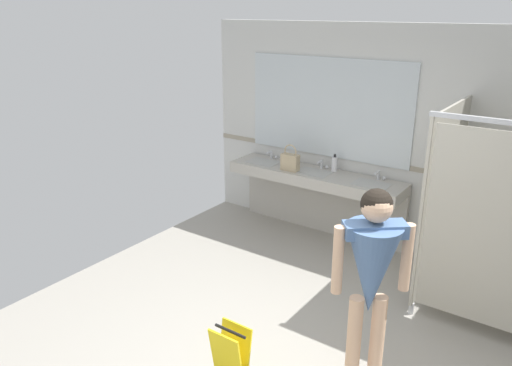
# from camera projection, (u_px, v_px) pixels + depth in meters

# --- Properties ---
(wall_back) EXTENTS (5.84, 0.12, 2.67)m
(wall_back) POSITION_uv_depth(u_px,v_px,m) (426.00, 145.00, 5.72)
(wall_back) COLOR silver
(wall_back) RESTS_ON ground_plane
(wall_back_tile_band) EXTENTS (5.84, 0.01, 0.06)m
(wall_back_tile_band) POSITION_uv_depth(u_px,v_px,m) (421.00, 170.00, 5.76)
(wall_back_tile_band) COLOR #9E937F
(wall_back_tile_band) RESTS_ON wall_back
(vanity_counter) EXTENTS (2.30, 0.53, 0.99)m
(vanity_counter) POSITION_uv_depth(u_px,v_px,m) (317.00, 188.00, 6.42)
(vanity_counter) COLOR #B2ADA3
(vanity_counter) RESTS_ON ground_plane
(mirror_panel) EXTENTS (2.20, 0.02, 1.23)m
(mirror_panel) POSITION_uv_depth(u_px,v_px,m) (328.00, 108.00, 6.23)
(mirror_panel) COLOR silver
(mirror_panel) RESTS_ON wall_back
(person_standing) EXTENTS (0.56, 0.56, 1.66)m
(person_standing) POSITION_uv_depth(u_px,v_px,m) (372.00, 269.00, 3.59)
(person_standing) COLOR #DBAD89
(person_standing) RESTS_ON ground_plane
(handbag) EXTENTS (0.23, 0.10, 0.34)m
(handbag) POSITION_uv_depth(u_px,v_px,m) (290.00, 161.00, 6.29)
(handbag) COLOR tan
(handbag) RESTS_ON vanity_counter
(soap_dispenser) EXTENTS (0.07, 0.07, 0.22)m
(soap_dispenser) POSITION_uv_depth(u_px,v_px,m) (334.00, 164.00, 6.26)
(soap_dispenser) COLOR white
(soap_dispenser) RESTS_ON vanity_counter
(wet_floor_sign) EXTENTS (0.28, 0.19, 0.55)m
(wet_floor_sign) POSITION_uv_depth(u_px,v_px,m) (231.00, 358.00, 3.83)
(wet_floor_sign) COLOR yellow
(wet_floor_sign) RESTS_ON ground_plane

